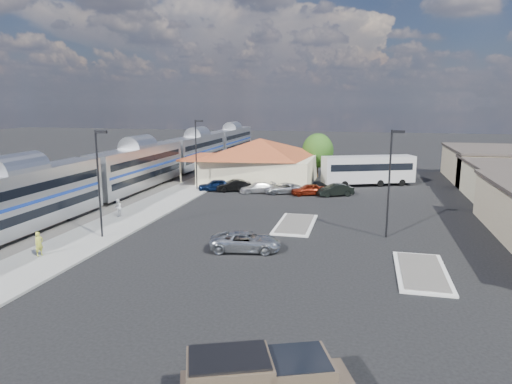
# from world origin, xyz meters

# --- Properties ---
(ground) EXTENTS (280.00, 280.00, 0.00)m
(ground) POSITION_xyz_m (0.00, 0.00, 0.00)
(ground) COLOR black
(ground) RESTS_ON ground
(railbed) EXTENTS (16.00, 100.00, 0.12)m
(railbed) POSITION_xyz_m (-21.00, 8.00, 0.06)
(railbed) COLOR #4C4944
(railbed) RESTS_ON ground
(platform) EXTENTS (5.50, 92.00, 0.18)m
(platform) POSITION_xyz_m (-12.00, 6.00, 0.09)
(platform) COLOR gray
(platform) RESTS_ON ground
(passenger_train) EXTENTS (3.00, 104.00, 5.55)m
(passenger_train) POSITION_xyz_m (-18.00, 14.05, 2.87)
(passenger_train) COLOR silver
(passenger_train) RESTS_ON ground
(freight_cars) EXTENTS (2.80, 46.00, 4.00)m
(freight_cars) POSITION_xyz_m (-24.00, 6.34, 1.93)
(freight_cars) COLOR black
(freight_cars) RESTS_ON ground
(station_depot) EXTENTS (18.35, 12.24, 6.20)m
(station_depot) POSITION_xyz_m (-4.56, 24.00, 3.13)
(station_depot) COLOR #C4B98F
(station_depot) RESTS_ON ground
(traffic_island_south) EXTENTS (3.30, 7.50, 0.21)m
(traffic_island_south) POSITION_xyz_m (4.00, 2.00, 0.10)
(traffic_island_south) COLOR silver
(traffic_island_south) RESTS_ON ground
(traffic_island_north) EXTENTS (3.30, 7.50, 0.21)m
(traffic_island_north) POSITION_xyz_m (14.00, -8.00, 0.10)
(traffic_island_north) COLOR silver
(traffic_island_north) RESTS_ON ground
(lamp_plat_s) EXTENTS (1.08, 0.25, 9.00)m
(lamp_plat_s) POSITION_xyz_m (-10.90, -6.00, 5.34)
(lamp_plat_s) COLOR black
(lamp_plat_s) RESTS_ON ground
(lamp_plat_n) EXTENTS (1.08, 0.25, 9.00)m
(lamp_plat_n) POSITION_xyz_m (-10.90, 16.00, 5.34)
(lamp_plat_n) COLOR black
(lamp_plat_n) RESTS_ON ground
(lamp_lot) EXTENTS (1.08, 0.25, 9.00)m
(lamp_lot) POSITION_xyz_m (12.10, 0.00, 5.34)
(lamp_lot) COLOR black
(lamp_lot) RESTS_ON ground
(tree_depot) EXTENTS (4.71, 4.71, 6.63)m
(tree_depot) POSITION_xyz_m (3.00, 30.00, 4.02)
(tree_depot) COLOR #382314
(tree_depot) RESTS_ON ground
(pickup_truck) EXTENTS (6.72, 4.47, 2.18)m
(pickup_truck) POSITION_xyz_m (6.90, -23.79, 1.03)
(pickup_truck) COLOR #9D8161
(pickup_truck) RESTS_ON ground
(suv) EXTENTS (5.77, 3.40, 1.51)m
(suv) POSITION_xyz_m (1.41, -6.23, 0.75)
(suv) COLOR #AEB2B6
(suv) RESTS_ON ground
(coach_bus) EXTENTS (12.57, 7.34, 4.01)m
(coach_bus) POSITION_xyz_m (10.46, 24.65, 2.31)
(coach_bus) COLOR white
(coach_bus) RESTS_ON ground
(person_a) EXTENTS (0.60, 0.75, 1.80)m
(person_a) POSITION_xyz_m (-12.75, -11.35, 1.08)
(person_a) COLOR gold
(person_a) RESTS_ON platform
(person_b) EXTENTS (0.83, 0.98, 1.78)m
(person_b) POSITION_xyz_m (-13.28, 0.49, 1.07)
(person_b) COLOR white
(person_b) RESTS_ON platform
(parked_car_a) EXTENTS (4.73, 3.37, 1.50)m
(parked_car_a) POSITION_xyz_m (-8.50, 16.05, 0.75)
(parked_car_a) COLOR #0C1B3D
(parked_car_a) RESTS_ON ground
(parked_car_b) EXTENTS (4.70, 3.32, 1.47)m
(parked_car_b) POSITION_xyz_m (-6.19, 16.35, 0.74)
(parked_car_b) COLOR black
(parked_car_b) RESTS_ON ground
(parked_car_c) EXTENTS (4.83, 3.75, 1.31)m
(parked_car_c) POSITION_xyz_m (-2.99, 16.05, 0.65)
(parked_car_c) COLOR silver
(parked_car_c) RESTS_ON ground
(parked_car_d) EXTENTS (5.17, 3.83, 1.30)m
(parked_car_d) POSITION_xyz_m (0.21, 16.35, 0.65)
(parked_car_d) COLOR gray
(parked_car_d) RESTS_ON ground
(parked_car_e) EXTENTS (4.54, 3.19, 1.43)m
(parked_car_e) POSITION_xyz_m (3.41, 16.05, 0.72)
(parked_car_e) COLOR maroon
(parked_car_e) RESTS_ON ground
(parked_car_f) EXTENTS (4.67, 3.45, 1.47)m
(parked_car_f) POSITION_xyz_m (6.61, 16.35, 0.73)
(parked_car_f) COLOR black
(parked_car_f) RESTS_ON ground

